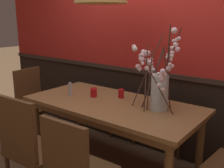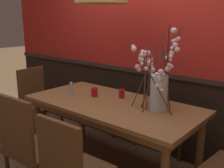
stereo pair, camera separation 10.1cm
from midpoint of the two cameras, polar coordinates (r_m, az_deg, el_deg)
ground_plane at (r=3.00m, az=1.01°, el=-17.63°), size 24.00×24.00×0.00m
back_wall at (r=3.13m, az=9.41°, el=12.00°), size 5.09×0.14×2.97m
dining_table at (r=2.72m, az=1.07°, el=-5.65°), size 1.80×0.86×0.75m
chair_head_west_end at (r=3.65m, az=-14.91°, el=-3.26°), size 0.44×0.47×0.94m
chair_near_side_left at (r=2.39m, az=-16.49°, el=-12.22°), size 0.48×0.42×0.97m
chair_far_side_right at (r=3.30m, az=15.10°, el=-4.88°), size 0.45×0.43×0.96m
chair_near_side_right at (r=2.04m, az=-7.25°, el=-17.29°), size 0.46×0.41×0.91m
chair_far_side_left at (r=3.60m, az=5.83°, el=-3.31°), size 0.43×0.44×0.90m
vase_with_blossoms at (r=2.47m, az=10.98°, el=-0.17°), size 0.46×0.52×0.78m
candle_holder_nearer_center at (r=2.83m, az=3.12°, el=-2.05°), size 0.07×0.07×0.09m
candle_holder_nearer_edge at (r=2.88m, az=-2.77°, el=-1.78°), size 0.08×0.08×0.10m
condiment_bottle at (r=2.94m, az=-7.75°, el=-1.08°), size 0.04×0.04×0.15m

